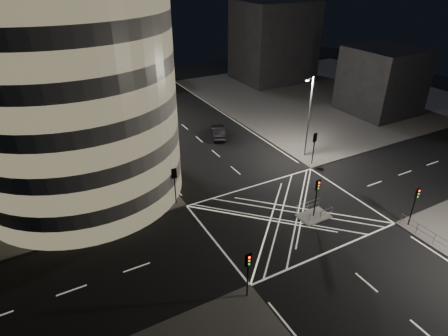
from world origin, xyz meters
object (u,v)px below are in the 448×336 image
street_lamp_left_far (107,91)px  street_lamp_right_far (309,115)px  traffic_signal_fr (314,143)px  street_lamp_left_near (148,137)px  traffic_signal_nl (248,267)px  traffic_signal_fl (174,180)px  sedan (218,132)px  traffic_signal_island (317,191)px  traffic_signal_nr (415,200)px  central_island (313,216)px

street_lamp_left_far → street_lamp_right_far: size_ratio=1.00×
traffic_signal_fr → street_lamp_left_near: (-18.24, 5.20, 2.63)m
street_lamp_left_far → traffic_signal_nl: bearing=-89.0°
street_lamp_left_far → traffic_signal_fr: bearing=-51.8°
street_lamp_right_far → street_lamp_left_near: bearing=171.0°
street_lamp_left_far → traffic_signal_fl: bearing=-88.4°
traffic_signal_fr → sedan: (-6.13, 12.62, -2.11)m
traffic_signal_nl → street_lamp_left_near: street_lamp_left_near is taller
traffic_signal_nl → traffic_signal_fr: bearing=37.7°
traffic_signal_island → street_lamp_left_far: bearing=110.0°
traffic_signal_fl → street_lamp_left_far: size_ratio=0.40×
traffic_signal_island → street_lamp_right_far: size_ratio=0.40×
traffic_signal_nl → traffic_signal_island: same height
traffic_signal_nl → traffic_signal_fr: same height
traffic_signal_nl → traffic_signal_nr: 17.60m
traffic_signal_nl → traffic_signal_nr: same height
traffic_signal_fl → street_lamp_left_far: (-0.64, 23.20, 2.63)m
traffic_signal_nr → street_lamp_right_far: (0.64, 15.80, 2.63)m
traffic_signal_nl → sedan: (11.47, 26.22, -2.11)m
traffic_signal_fr → street_lamp_right_far: 3.48m
central_island → sedan: bearing=88.2°
traffic_signal_island → street_lamp_left_far: 33.61m
traffic_signal_nl → street_lamp_left_near: bearing=91.9°
street_lamp_left_near → street_lamp_right_far: 19.11m
street_lamp_left_far → street_lamp_right_far: same height
traffic_signal_nl → street_lamp_left_far: size_ratio=0.40×
traffic_signal_nr → central_island: bearing=142.1°
street_lamp_left_near → central_island: bearing=-49.7°
street_lamp_right_far → traffic_signal_nr: bearing=-92.3°
central_island → street_lamp_left_near: 18.52m
traffic_signal_nr → street_lamp_left_far: street_lamp_left_far is taller
traffic_signal_fl → traffic_signal_nl: 13.60m
traffic_signal_fl → street_lamp_left_near: bearing=97.0°
traffic_signal_nl → traffic_signal_island: size_ratio=1.00×
traffic_signal_fl → traffic_signal_nl: same height
central_island → sedan: size_ratio=0.61×
traffic_signal_fl → traffic_signal_fr: same height
traffic_signal_fl → sedan: bearing=47.7°
sedan → street_lamp_left_far: bearing=-19.1°
street_lamp_left_near → street_lamp_right_far: (18.87, -3.00, 0.00)m
street_lamp_left_near → traffic_signal_fr: bearing=-15.9°
traffic_signal_nl → sedan: 28.70m
sedan → traffic_signal_fr: bearing=138.0°
traffic_signal_island → street_lamp_right_far: street_lamp_right_far is taller
central_island → traffic_signal_fr: (6.80, 8.30, 2.84)m
street_lamp_left_near → street_lamp_right_far: bearing=-9.0°
traffic_signal_island → traffic_signal_nr: bearing=-37.9°
traffic_signal_nr → street_lamp_left_near: street_lamp_left_near is taller
street_lamp_left_far → street_lamp_right_far: 28.23m
traffic_signal_fl → traffic_signal_nl: bearing=-90.0°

